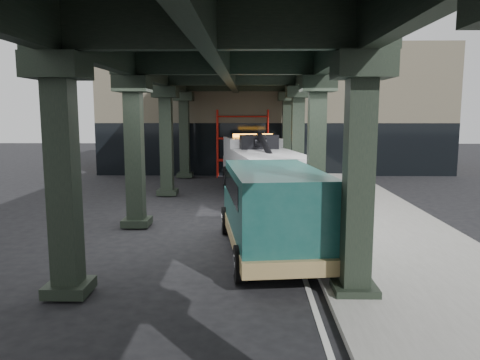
# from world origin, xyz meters

# --- Properties ---
(ground) EXTENTS (90.00, 90.00, 0.00)m
(ground) POSITION_xyz_m (0.00, 0.00, 0.00)
(ground) COLOR black
(ground) RESTS_ON ground
(sidewalk) EXTENTS (5.00, 40.00, 0.15)m
(sidewalk) POSITION_xyz_m (4.50, 2.00, 0.07)
(sidewalk) COLOR gray
(sidewalk) RESTS_ON ground
(lane_stripe) EXTENTS (0.12, 38.00, 0.01)m
(lane_stripe) POSITION_xyz_m (1.70, 2.00, 0.01)
(lane_stripe) COLOR silver
(lane_stripe) RESTS_ON ground
(viaduct) EXTENTS (7.40, 32.00, 6.40)m
(viaduct) POSITION_xyz_m (-0.40, 2.00, 5.46)
(viaduct) COLOR black
(viaduct) RESTS_ON ground
(building) EXTENTS (22.00, 10.00, 8.00)m
(building) POSITION_xyz_m (2.00, 20.00, 4.00)
(building) COLOR #C6B793
(building) RESTS_ON ground
(scaffolding) EXTENTS (3.08, 0.88, 4.00)m
(scaffolding) POSITION_xyz_m (0.00, 14.64, 2.11)
(scaffolding) COLOR #B8170E
(scaffolding) RESTS_ON ground
(tow_truck) EXTENTS (3.91, 9.29, 2.96)m
(tow_truck) POSITION_xyz_m (0.90, 7.55, 1.44)
(tow_truck) COLOR black
(tow_truck) RESTS_ON ground
(towed_van) EXTENTS (2.99, 6.17, 2.41)m
(towed_van) POSITION_xyz_m (1.01, -1.14, 1.30)
(towed_van) COLOR #13433F
(towed_van) RESTS_ON ground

